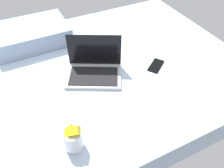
{
  "coord_description": "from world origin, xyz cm",
  "views": [
    {
      "loc": [
        -47.75,
        -106.59,
        113.16
      ],
      "look_at": [
        -6.54,
        -23.58,
        24.0
      ],
      "focal_mm": 36.77,
      "sensor_mm": 36.0,
      "label": 1
    }
  ],
  "objects_px": {
    "pillow": "(31,35)",
    "laptop": "(94,68)",
    "cell_phone": "(156,66)",
    "snack_cup": "(73,138)"
  },
  "relations": [
    {
      "from": "snack_cup",
      "to": "pillow",
      "type": "xyz_separation_m",
      "value": [
        0.02,
        0.95,
        0.0
      ]
    },
    {
      "from": "laptop",
      "to": "cell_phone",
      "type": "distance_m",
      "value": 0.41
    },
    {
      "from": "snack_cup",
      "to": "pillow",
      "type": "height_order",
      "value": "snack_cup"
    },
    {
      "from": "snack_cup",
      "to": "cell_phone",
      "type": "relative_size",
      "value": 1.08
    },
    {
      "from": "laptop",
      "to": "snack_cup",
      "type": "height_order",
      "value": "laptop"
    },
    {
      "from": "laptop",
      "to": "pillow",
      "type": "bearing_deg",
      "value": 144.35
    },
    {
      "from": "laptop",
      "to": "cell_phone",
      "type": "relative_size",
      "value": 2.85
    },
    {
      "from": "pillow",
      "to": "laptop",
      "type": "bearing_deg",
      "value": -63.29
    },
    {
      "from": "laptop",
      "to": "pillow",
      "type": "distance_m",
      "value": 0.59
    },
    {
      "from": "snack_cup",
      "to": "pillow",
      "type": "relative_size",
      "value": 0.29
    }
  ]
}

